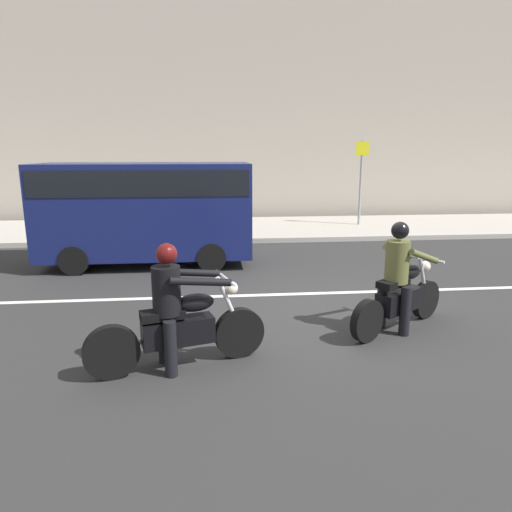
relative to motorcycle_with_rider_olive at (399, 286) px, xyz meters
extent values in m
plane|color=#2A2A2A|center=(-0.98, 0.95, -0.67)|extent=(80.00, 80.00, 0.00)
cube|color=#A8A399|center=(-0.98, 8.95, -0.60)|extent=(40.00, 4.40, 0.14)
cube|color=#A89E8E|center=(-0.98, 12.35, 4.43)|extent=(40.00, 1.40, 10.19)
cube|color=silver|center=(-1.23, 1.85, -0.66)|extent=(18.00, 0.14, 0.01)
cylinder|color=black|center=(0.63, 0.42, -0.36)|extent=(0.57, 0.44, 0.61)
cylinder|color=black|center=(-0.61, -0.41, -0.36)|extent=(0.57, 0.44, 0.61)
cylinder|color=silver|center=(0.53, 0.36, -0.01)|extent=(0.32, 0.24, 0.76)
cube|color=black|center=(0.01, 0.01, -0.22)|extent=(0.84, 0.69, 0.32)
ellipsoid|color=black|center=(0.20, 0.13, 0.18)|extent=(0.53, 0.47, 0.22)
cube|color=black|center=(-0.14, -0.09, 0.08)|extent=(0.57, 0.49, 0.10)
cylinder|color=silver|center=(0.48, 0.32, 0.34)|extent=(0.42, 0.60, 0.04)
sphere|color=silver|center=(0.55, 0.37, 0.20)|extent=(0.17, 0.17, 0.17)
cylinder|color=silver|center=(-0.33, -0.03, -0.34)|extent=(0.62, 0.45, 0.07)
cylinder|color=black|center=(0.01, -0.24, -0.30)|extent=(0.21, 0.21, 0.73)
cylinder|color=black|center=(-0.21, 0.09, -0.30)|extent=(0.21, 0.21, 0.73)
cylinder|color=brown|center=(-0.09, -0.06, 0.39)|extent=(0.47, 0.47, 0.61)
cylinder|color=brown|center=(0.32, -0.05, 0.45)|extent=(0.65, 0.47, 0.32)
cylinder|color=brown|center=(0.08, 0.31, 0.45)|extent=(0.65, 0.47, 0.32)
sphere|color=tan|center=(-0.07, -0.05, 0.81)|extent=(0.20, 0.20, 0.20)
sphere|color=black|center=(-0.07, -0.05, 0.84)|extent=(0.25, 0.25, 0.25)
cylinder|color=black|center=(-2.41, -0.72, -0.34)|extent=(0.66, 0.30, 0.66)
cylinder|color=black|center=(-3.93, -1.16, -0.34)|extent=(0.66, 0.30, 0.66)
cylinder|color=silver|center=(-2.53, -0.75, 0.04)|extent=(0.37, 0.16, 0.81)
cube|color=black|center=(-3.17, -0.94, -0.20)|extent=(0.91, 0.51, 0.32)
ellipsoid|color=black|center=(-2.96, -0.88, 0.14)|extent=(0.53, 0.36, 0.22)
cube|color=black|center=(-3.34, -0.99, 0.04)|extent=(0.57, 0.38, 0.10)
cylinder|color=silver|center=(-2.59, -0.77, 0.41)|extent=(0.23, 0.68, 0.04)
sphere|color=silver|center=(-2.51, -0.75, 0.27)|extent=(0.17, 0.17, 0.17)
cylinder|color=silver|center=(-3.51, -0.87, -0.32)|extent=(0.69, 0.26, 0.07)
cylinder|color=black|center=(-3.25, -1.17, -0.32)|extent=(0.19, 0.19, 0.69)
cylinder|color=black|center=(-3.36, -0.79, -0.32)|extent=(0.19, 0.19, 0.69)
cylinder|color=black|center=(-3.29, -0.97, 0.34)|extent=(0.42, 0.42, 0.59)
cylinder|color=black|center=(-2.88, -1.08, 0.46)|extent=(0.74, 0.29, 0.19)
cylinder|color=black|center=(-3.00, -0.66, 0.46)|extent=(0.74, 0.29, 0.19)
sphere|color=tan|center=(-3.27, -0.97, 0.75)|extent=(0.20, 0.20, 0.20)
sphere|color=#510F0F|center=(-3.27, -0.97, 0.78)|extent=(0.25, 0.25, 0.25)
cube|color=#11194C|center=(-4.22, 4.56, 0.63)|extent=(4.74, 1.90, 2.10)
cube|color=black|center=(-4.22, 4.56, 1.28)|extent=(4.60, 1.93, 0.56)
cylinder|color=black|center=(-2.75, 4.56, -0.35)|extent=(0.64, 1.96, 0.64)
cylinder|color=black|center=(-5.69, 4.56, -0.35)|extent=(0.64, 1.96, 0.64)
cylinder|color=gray|center=(2.33, 9.03, 0.87)|extent=(0.08, 0.08, 2.80)
cube|color=yellow|center=(2.33, 9.00, 2.02)|extent=(0.44, 0.03, 0.44)
camera|label=1|loc=(-2.75, -6.28, 1.95)|focal=32.37mm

